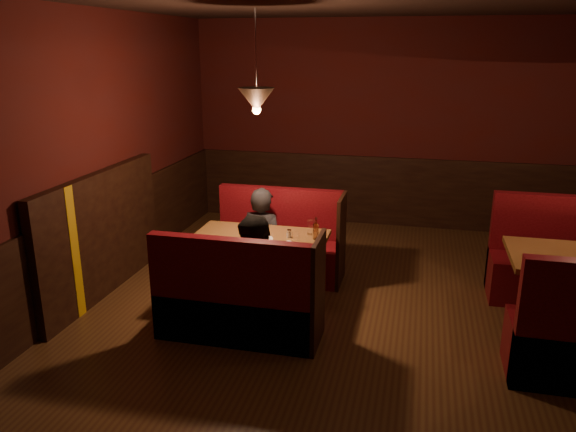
% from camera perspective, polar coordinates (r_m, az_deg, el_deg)
% --- Properties ---
extents(room, '(6.02, 7.02, 2.92)m').
position_cam_1_polar(room, '(4.83, 6.54, -1.01)').
color(room, '#482917').
rests_on(room, ground).
extents(main_table, '(1.33, 0.81, 0.93)m').
position_cam_1_polar(main_table, '(5.63, -2.84, -3.71)').
color(main_table, brown).
rests_on(main_table, ground).
extents(main_bench_far, '(1.46, 0.52, 1.00)m').
position_cam_1_polar(main_bench_far, '(6.38, -0.80, -3.35)').
color(main_bench_far, '#4A0409').
rests_on(main_bench_far, ground).
extents(main_bench_near, '(1.46, 0.52, 1.00)m').
position_cam_1_polar(main_bench_near, '(5.05, -5.05, -9.12)').
color(main_bench_near, '#4A0409').
rests_on(main_bench_near, ground).
extents(second_bench_far, '(1.50, 0.56, 1.07)m').
position_cam_1_polar(second_bench_far, '(6.44, 26.47, -4.79)').
color(second_bench_far, '#4A0409').
rests_on(second_bench_far, ground).
extents(diner_a, '(0.55, 0.40, 1.41)m').
position_cam_1_polar(diner_a, '(6.17, -2.69, -0.30)').
color(diner_a, black).
rests_on(diner_a, ground).
extents(diner_b, '(0.77, 0.63, 1.45)m').
position_cam_1_polar(diner_b, '(5.02, -3.04, -4.19)').
color(diner_b, black).
rests_on(diner_b, ground).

